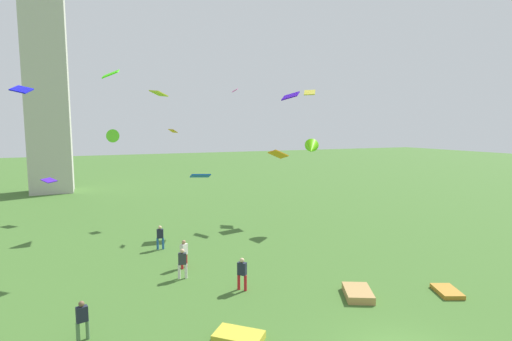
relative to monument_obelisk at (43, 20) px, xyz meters
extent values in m
cube|color=#B7B2A8|center=(0.00, 0.00, -2.00)|extent=(5.14, 5.14, 41.26)
cylinder|color=silver|center=(9.52, -37.10, -22.21)|extent=(0.16, 0.16, 0.85)
cylinder|color=silver|center=(9.15, -37.00, -22.21)|extent=(0.16, 0.16, 0.85)
cube|color=#2D3338|center=(9.34, -37.05, -21.45)|extent=(0.51, 0.37, 0.67)
sphere|color=#D8AD84|center=(9.34, -37.05, -20.99)|extent=(0.25, 0.25, 0.25)
cylinder|color=#235693|center=(8.90, -31.08, -22.22)|extent=(0.16, 0.16, 0.83)
cylinder|color=#235693|center=(9.27, -31.17, -22.22)|extent=(0.16, 0.16, 0.83)
cube|color=#1E2333|center=(9.08, -31.12, -21.47)|extent=(0.50, 0.36, 0.66)
sphere|color=#D8AD84|center=(9.08, -31.12, -21.02)|extent=(0.24, 0.24, 0.24)
cylinder|color=red|center=(11.77, -39.78, -22.20)|extent=(0.16, 0.16, 0.85)
cylinder|color=red|center=(12.03, -40.07, -22.20)|extent=(0.16, 0.16, 0.85)
cube|color=#1E2333|center=(11.90, -39.93, -21.44)|extent=(0.51, 0.52, 0.68)
sphere|color=#D8AD84|center=(11.90, -39.93, -20.98)|extent=(0.25, 0.25, 0.25)
cylinder|color=#51754C|center=(4.30, -41.82, -22.23)|extent=(0.15, 0.15, 0.81)
cylinder|color=#51754C|center=(3.93, -41.90, -22.23)|extent=(0.15, 0.15, 0.81)
cube|color=#1E2333|center=(4.11, -41.86, -21.50)|extent=(0.48, 0.35, 0.64)
sphere|color=brown|center=(4.11, -41.86, -21.06)|extent=(0.24, 0.24, 0.24)
cylinder|color=red|center=(9.65, -35.57, -22.20)|extent=(0.16, 0.16, 0.85)
cylinder|color=red|center=(9.95, -35.32, -22.20)|extent=(0.16, 0.16, 0.85)
cube|color=silver|center=(9.80, -35.45, -21.44)|extent=(0.53, 0.49, 0.68)
sphere|color=#A37556|center=(9.80, -35.45, -20.98)|extent=(0.25, 0.25, 0.25)
cone|color=#62D527|center=(6.84, -23.43, -14.67)|extent=(1.61, 1.90, 1.21)
cone|color=#5DD308|center=(22.24, -30.05, -15.71)|extent=(2.10, 2.31, 1.64)
cube|color=#BA2E7D|center=(16.88, -25.75, -10.63)|extent=(0.77, 0.95, 0.44)
cube|color=#3BEC0B|center=(6.48, -26.26, -9.83)|extent=(1.35, 1.28, 0.83)
cube|color=gold|center=(9.07, -32.25, -11.69)|extent=(1.32, 1.33, 0.38)
cube|color=#3005B8|center=(22.70, -25.43, -10.91)|extent=(1.76, 1.99, 0.93)
cube|color=orange|center=(20.67, -26.90, -16.38)|extent=(1.83, 1.35, 0.98)
cube|color=#1010E2|center=(0.04, -22.80, -10.95)|extent=(1.58, 1.84, 0.82)
cube|color=blue|center=(12.95, -28.02, -17.86)|extent=(1.64, 1.19, 0.47)
cube|color=gold|center=(26.02, -23.49, -10.30)|extent=(1.79, 1.93, 0.70)
cube|color=orange|center=(12.01, -22.07, -14.24)|extent=(0.81, 1.01, 0.37)
cube|color=#491BD3|center=(1.16, -18.28, -18.82)|extent=(1.48, 1.57, 0.39)
cube|color=gold|center=(9.97, -44.44, -22.47)|extent=(2.24, 2.20, 0.32)
cube|color=#A68047|center=(17.09, -43.09, -22.44)|extent=(2.08, 2.36, 0.39)
cube|color=#A97321|center=(21.65, -44.66, -22.52)|extent=(1.65, 1.95, 0.23)
camera|label=1|loc=(4.66, -58.31, -13.94)|focal=26.87mm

